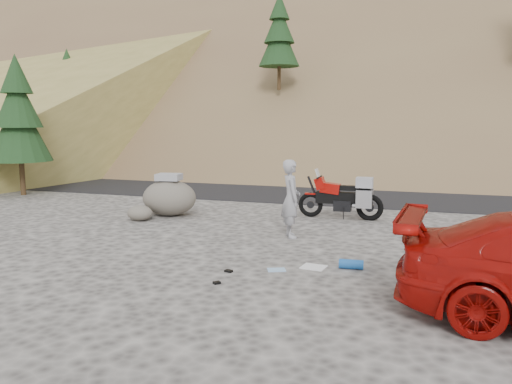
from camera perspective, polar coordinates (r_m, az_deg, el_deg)
ground at (r=10.65m, az=2.68°, el=-6.39°), size 140.00×140.00×0.00m
road at (r=19.32m, az=9.96°, el=0.03°), size 120.00×7.00×0.05m
hillside at (r=51.58m, az=15.74°, el=17.15°), size 120.00×73.00×46.72m
conifer_verge at (r=19.96m, az=-25.52°, el=7.95°), size 2.20×2.20×5.04m
motorcycle at (r=13.87m, az=10.04°, el=-0.62°), size 2.34×0.68×1.39m
man at (r=11.65m, az=3.97°, el=-5.14°), size 0.68×0.78×1.80m
boulder at (r=14.39m, az=-9.87°, el=-0.60°), size 1.65×1.43×1.19m
small_rock at (r=13.85m, az=-13.13°, el=-2.35°), size 0.87×0.83×0.41m
gear_white_cloth at (r=9.32m, az=6.60°, el=-8.52°), size 0.48×0.44×0.01m
gear_blue_mat at (r=9.31m, az=10.82°, el=-8.11°), size 0.45×0.21×0.17m
gear_bottle at (r=9.23m, az=23.61°, el=-8.67°), size 0.10×0.10×0.21m
gear_funnel at (r=9.19m, az=18.73°, el=-8.64°), size 0.17×0.17×0.17m
gear_glove_a at (r=8.99m, az=-3.14°, el=-9.00°), size 0.15×0.13×0.04m
gear_glove_b at (r=8.38m, az=-4.51°, el=-10.30°), size 0.14×0.14×0.04m
gear_blue_cloth at (r=9.10m, az=2.36°, el=-8.87°), size 0.39×0.35×0.01m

